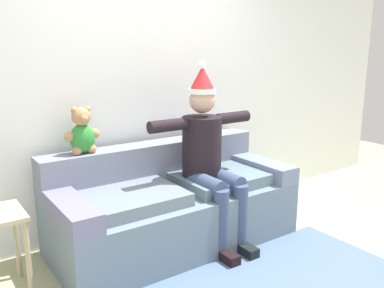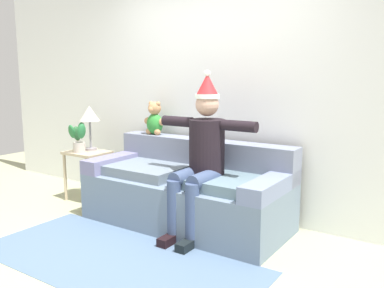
{
  "view_description": "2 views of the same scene",
  "coord_description": "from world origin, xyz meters",
  "px_view_note": "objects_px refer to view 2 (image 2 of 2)",
  "views": [
    {
      "loc": [
        -1.75,
        -1.81,
        1.66
      ],
      "look_at": [
        0.08,
        0.83,
        0.9
      ],
      "focal_mm": 38.15,
      "sensor_mm": 36.0,
      "label": 1
    },
    {
      "loc": [
        2.28,
        -2.3,
        1.5
      ],
      "look_at": [
        0.18,
        0.82,
        0.87
      ],
      "focal_mm": 38.12,
      "sensor_mm": 36.0,
      "label": 2
    }
  ],
  "objects_px": {
    "side_table": "(88,161)",
    "candle_tall": "(78,139)",
    "table_lamp": "(90,116)",
    "potted_plant": "(78,137)",
    "couch": "(188,191)",
    "teddy_bear": "(155,120)",
    "person_seated": "(201,152)"
  },
  "relations": [
    {
      "from": "person_seated",
      "to": "side_table",
      "type": "relative_size",
      "value": 2.58
    },
    {
      "from": "teddy_bear",
      "to": "potted_plant",
      "type": "distance_m",
      "value": 0.95
    },
    {
      "from": "side_table",
      "to": "candle_tall",
      "type": "xyz_separation_m",
      "value": [
        -0.14,
        -0.02,
        0.26
      ]
    },
    {
      "from": "teddy_bear",
      "to": "side_table",
      "type": "bearing_deg",
      "value": -159.22
    },
    {
      "from": "side_table",
      "to": "candle_tall",
      "type": "bearing_deg",
      "value": -171.75
    },
    {
      "from": "person_seated",
      "to": "side_table",
      "type": "distance_m",
      "value": 1.76
    },
    {
      "from": "person_seated",
      "to": "side_table",
      "type": "xyz_separation_m",
      "value": [
        -1.73,
        0.15,
        -0.31
      ]
    },
    {
      "from": "couch",
      "to": "potted_plant",
      "type": "height_order",
      "value": "potted_plant"
    },
    {
      "from": "couch",
      "to": "person_seated",
      "type": "xyz_separation_m",
      "value": [
        0.27,
        -0.16,
        0.46
      ]
    },
    {
      "from": "table_lamp",
      "to": "candle_tall",
      "type": "relative_size",
      "value": 2.44
    },
    {
      "from": "couch",
      "to": "teddy_bear",
      "type": "xyz_separation_m",
      "value": [
        -0.66,
        0.29,
        0.67
      ]
    },
    {
      "from": "person_seated",
      "to": "teddy_bear",
      "type": "height_order",
      "value": "person_seated"
    },
    {
      "from": "couch",
      "to": "side_table",
      "type": "relative_size",
      "value": 3.44
    },
    {
      "from": "teddy_bear",
      "to": "candle_tall",
      "type": "distance_m",
      "value": 1.03
    },
    {
      "from": "teddy_bear",
      "to": "candle_tall",
      "type": "xyz_separation_m",
      "value": [
        -0.94,
        -0.32,
        -0.26
      ]
    },
    {
      "from": "teddy_bear",
      "to": "potted_plant",
      "type": "height_order",
      "value": "teddy_bear"
    },
    {
      "from": "side_table",
      "to": "potted_plant",
      "type": "height_order",
      "value": "potted_plant"
    },
    {
      "from": "person_seated",
      "to": "potted_plant",
      "type": "distance_m",
      "value": 1.76
    },
    {
      "from": "couch",
      "to": "candle_tall",
      "type": "bearing_deg",
      "value": -178.72
    },
    {
      "from": "side_table",
      "to": "table_lamp",
      "type": "relative_size",
      "value": 1.11
    },
    {
      "from": "candle_tall",
      "to": "person_seated",
      "type": "bearing_deg",
      "value": -3.85
    },
    {
      "from": "side_table",
      "to": "couch",
      "type": "bearing_deg",
      "value": 0.62
    },
    {
      "from": "couch",
      "to": "person_seated",
      "type": "bearing_deg",
      "value": -31.23
    },
    {
      "from": "couch",
      "to": "side_table",
      "type": "height_order",
      "value": "couch"
    },
    {
      "from": "potted_plant",
      "to": "side_table",
      "type": "bearing_deg",
      "value": 70.9
    },
    {
      "from": "person_seated",
      "to": "candle_tall",
      "type": "relative_size",
      "value": 7.0
    },
    {
      "from": "table_lamp",
      "to": "potted_plant",
      "type": "bearing_deg",
      "value": -93.97
    },
    {
      "from": "teddy_bear",
      "to": "table_lamp",
      "type": "distance_m",
      "value": 0.85
    },
    {
      "from": "potted_plant",
      "to": "candle_tall",
      "type": "xyz_separation_m",
      "value": [
        -0.11,
        0.07,
        -0.04
      ]
    },
    {
      "from": "couch",
      "to": "potted_plant",
      "type": "relative_size",
      "value": 5.57
    },
    {
      "from": "side_table",
      "to": "candle_tall",
      "type": "relative_size",
      "value": 2.71
    },
    {
      "from": "couch",
      "to": "candle_tall",
      "type": "distance_m",
      "value": 1.65
    }
  ]
}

